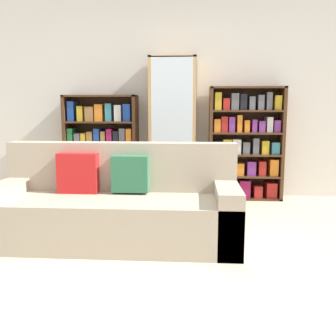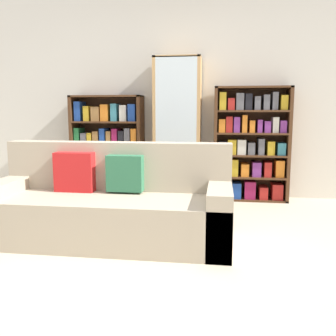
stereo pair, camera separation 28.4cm
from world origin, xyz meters
name	(u,v)px [view 1 (the left image)]	position (x,y,z in m)	size (l,w,h in m)	color
ground_plane	(139,265)	(0.00, 0.00, 0.00)	(16.00, 16.00, 0.00)	beige
wall_back	(165,95)	(0.00, 2.46, 1.35)	(6.52, 0.06, 2.70)	silver
couch	(117,208)	(-0.27, 0.53, 0.30)	(2.11, 0.80, 0.85)	tan
bookshelf_left	(102,149)	(-0.83, 2.25, 0.64)	(0.95, 0.32, 1.34)	#4C2D19
display_cabinet	(173,129)	(0.12, 2.23, 0.90)	(0.60, 0.36, 1.81)	tan
bookshelf_right	(245,145)	(1.06, 2.25, 0.70)	(0.94, 0.32, 1.44)	#4C2D19
wine_bottle	(215,196)	(0.66, 1.72, 0.14)	(0.09, 0.09, 0.35)	#143819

